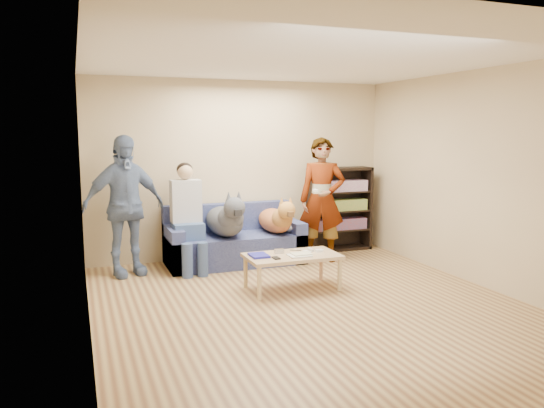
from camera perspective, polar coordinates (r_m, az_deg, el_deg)
name	(u,v)px	position (r m, az deg, el deg)	size (l,w,h in m)	color
ground	(311,305)	(5.83, 4.20, -10.83)	(5.00, 5.00, 0.00)	brown
ceiling	(313,58)	(5.57, 4.48, 15.40)	(5.00, 5.00, 0.00)	white
wall_back	(241,169)	(7.88, -3.32, 3.74)	(4.50, 4.50, 0.00)	tan
wall_front	(485,226)	(3.47, 21.94, -2.17)	(4.50, 4.50, 0.00)	tan
wall_left	(84,195)	(5.04, -19.55, 0.94)	(5.00, 5.00, 0.00)	tan
wall_right	(484,179)	(6.81, 21.82, 2.53)	(5.00, 5.00, 0.00)	tan
blanket	(291,226)	(7.66, 2.08, -2.42)	(0.40, 0.34, 0.14)	silver
person_standing_right	(322,200)	(7.62, 5.40, 0.46)	(0.65, 0.42, 1.78)	gray
person_standing_left	(124,206)	(7.06, -15.63, -0.20)	(1.07, 0.44, 1.82)	#6885A6
held_controller	(315,190)	(7.33, 4.69, 1.48)	(0.04, 0.12, 0.03)	white
notebook_blue	(259,255)	(6.19, -1.42, -5.54)	(0.20, 0.26, 0.03)	#1B1C96
papers	(300,255)	(6.21, 2.98, -5.55)	(0.26, 0.20, 0.01)	silver
magazine	(301,254)	(6.24, 3.16, -5.36)	(0.22, 0.17, 0.01)	beige
camera_silver	(279,251)	(6.34, 0.77, -5.09)	(0.11, 0.06, 0.05)	#ABAAAF
controller_a	(310,250)	(6.48, 4.15, -4.92)	(0.04, 0.13, 0.03)	silver
controller_b	(319,251)	(6.44, 5.09, -5.01)	(0.09, 0.06, 0.03)	white
headphone_cup_a	(308,253)	(6.34, 3.94, -5.25)	(0.07, 0.07, 0.02)	silver
headphone_cup_b	(306,251)	(6.41, 3.64, -5.10)	(0.07, 0.07, 0.02)	white
pen_orange	(296,257)	(6.13, 2.60, -5.75)	(0.01, 0.01, 0.14)	#C5521B
pen_black	(296,250)	(6.49, 2.56, -4.99)	(0.01, 0.01, 0.14)	black
wallet	(276,258)	(6.08, 0.45, -5.82)	(0.07, 0.12, 0.01)	black
sofa	(234,243)	(7.57, -4.16, -4.23)	(1.90, 0.85, 0.82)	#515B93
person_seated	(187,213)	(7.20, -9.08, -0.96)	(0.40, 0.73, 1.47)	#426691
dog_gray	(226,219)	(7.28, -4.93, -1.66)	(0.46, 1.28, 0.67)	#474A51
dog_tan	(277,219)	(7.50, 0.54, -1.65)	(0.39, 1.16, 0.57)	#C2733B
coffee_table	(292,258)	(6.29, 2.19, -5.86)	(1.10, 0.60, 0.42)	tan
bookshelf	(339,207)	(8.38, 7.24, -0.33)	(1.00, 0.34, 1.30)	black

